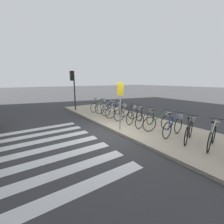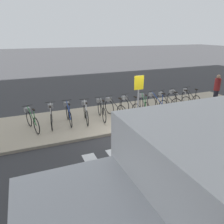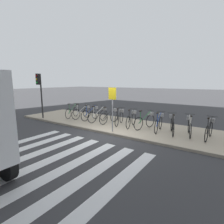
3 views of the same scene
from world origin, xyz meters
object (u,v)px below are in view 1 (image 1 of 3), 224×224
at_px(parked_bicycle_0, 100,106).
at_px(parked_bicycle_9, 189,130).
at_px(parked_bicycle_7, 160,121).
at_px(parked_bicycle_5, 136,115).
at_px(sign_post, 120,98).
at_px(parked_bicycle_2, 113,109).
at_px(parked_bicycle_3, 118,111).
at_px(traffic_light, 73,82).
at_px(parked_bicycle_1, 107,107).
at_px(parked_bicycle_4, 127,113).
at_px(parked_bicycle_10, 213,135).
at_px(parked_bicycle_6, 146,118).
at_px(parked_bicycle_8, 174,125).

relative_size(parked_bicycle_0, parked_bicycle_9, 1.03).
height_order(parked_bicycle_7, parked_bicycle_9, same).
relative_size(parked_bicycle_5, sign_post, 0.73).
bearing_deg(sign_post, parked_bicycle_7, 52.07).
bearing_deg(parked_bicycle_2, parked_bicycle_7, -0.46).
xyz_separation_m(parked_bicycle_0, sign_post, (4.42, -1.41, 1.10)).
relative_size(parked_bicycle_2, parked_bicycle_3, 1.01).
relative_size(parked_bicycle_3, traffic_light, 0.55).
xyz_separation_m(parked_bicycle_3, parked_bicycle_7, (3.19, 0.12, 0.00)).
bearing_deg(parked_bicycle_9, parked_bicycle_1, 178.95).
height_order(parked_bicycle_4, parked_bicycle_10, same).
distance_m(parked_bicycle_7, parked_bicycle_9, 1.48).
height_order(parked_bicycle_1, parked_bicycle_10, same).
relative_size(parked_bicycle_9, parked_bicycle_10, 0.97).
distance_m(parked_bicycle_0, parked_bicycle_6, 4.76).
bearing_deg(parked_bicycle_2, traffic_light, -153.76).
distance_m(parked_bicycle_2, parked_bicycle_10, 6.23).
xyz_separation_m(parked_bicycle_1, parked_bicycle_8, (5.54, -0.08, 0.00)).
bearing_deg(parked_bicycle_0, parked_bicycle_2, 5.22).
relative_size(parked_bicycle_4, traffic_light, 0.55).
distance_m(parked_bicycle_4, parked_bicycle_9, 3.85).
height_order(traffic_light, sign_post, traffic_light).
bearing_deg(parked_bicycle_5, parked_bicycle_3, -176.11).
bearing_deg(parked_bicycle_5, parked_bicycle_8, -1.11).
bearing_deg(parked_bicycle_5, parked_bicycle_4, -177.79).
bearing_deg(parked_bicycle_8, parked_bicycle_10, 3.28).
xyz_separation_m(parked_bicycle_5, parked_bicycle_8, (2.46, -0.05, 0.00)).
xyz_separation_m(parked_bicycle_4, sign_post, (1.19, -1.49, 1.10)).
bearing_deg(parked_bicycle_0, traffic_light, -138.32).
relative_size(parked_bicycle_3, parked_bicycle_8, 1.00).
relative_size(parked_bicycle_6, parked_bicycle_9, 1.04).
height_order(parked_bicycle_9, parked_bicycle_10, same).
bearing_deg(parked_bicycle_4, sign_post, -51.40).
distance_m(parked_bicycle_3, parked_bicycle_9, 4.66).
bearing_deg(parked_bicycle_9, parked_bicycle_10, 8.70).
xyz_separation_m(parked_bicycle_2, parked_bicycle_8, (4.75, -0.09, 0.00)).
height_order(parked_bicycle_0, parked_bicycle_5, same).
height_order(parked_bicycle_9, sign_post, sign_post).
distance_m(parked_bicycle_2, parked_bicycle_5, 2.30).
height_order(parked_bicycle_5, parked_bicycle_10, same).
bearing_deg(parked_bicycle_6, parked_bicycle_5, 177.21).
bearing_deg(sign_post, parked_bicycle_2, 150.75).
bearing_deg(parked_bicycle_3, parked_bicycle_7, 2.06).
distance_m(parked_bicycle_9, parked_bicycle_10, 0.80).
bearing_deg(parked_bicycle_5, parked_bicycle_0, -178.47).
bearing_deg(parked_bicycle_10, parked_bicycle_6, -178.56).
distance_m(parked_bicycle_3, parked_bicycle_10, 5.45).
bearing_deg(traffic_light, parked_bicycle_10, 9.60).
relative_size(parked_bicycle_7, traffic_light, 0.53).
distance_m(parked_bicycle_4, parked_bicycle_6, 1.53).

